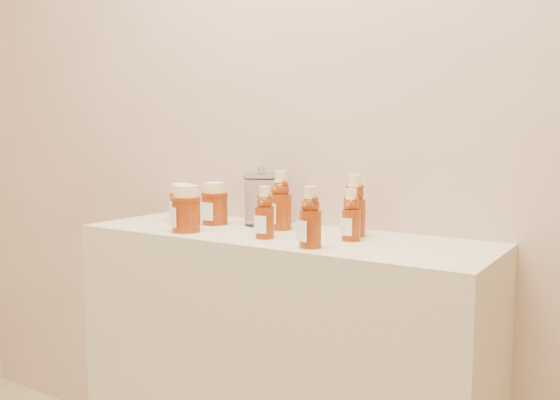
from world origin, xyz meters
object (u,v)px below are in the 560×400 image
Objects in this scene: bear_bottle_back_left at (281,196)px; glass_canister at (262,197)px; display_table at (279,386)px; honey_jar_left at (182,203)px; bear_bottle_front_left at (265,209)px.

glass_canister is (-0.09, 0.04, -0.01)m from bear_bottle_back_left.
honey_jar_left reaches higher than display_table.
honey_jar_left is 0.27m from glass_canister.
glass_canister is at bearing -2.41° from honey_jar_left.
glass_canister is (-0.14, 0.18, 0.01)m from bear_bottle_front_left.
display_table is 0.55m from bear_bottle_back_left.
bear_bottle_front_left reaches higher than honey_jar_left.
glass_canister is (0.26, 0.08, 0.03)m from honey_jar_left.
display_table is at bearing 88.58° from bear_bottle_front_left.
bear_bottle_back_left is 0.15m from bear_bottle_front_left.
honey_jar_left is 0.70× the size of glass_canister.
honey_jar_left is at bearing -163.81° from glass_canister.
bear_bottle_back_left reaches higher than honey_jar_left.
bear_bottle_front_left is at bearing -49.67° from bear_bottle_back_left.
display_table is 6.82× the size of glass_canister.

